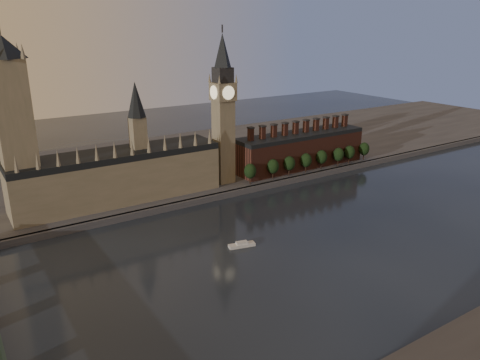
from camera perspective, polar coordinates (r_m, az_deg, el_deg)
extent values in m
plane|color=black|center=(250.05, 9.30, -8.18)|extent=(900.00, 900.00, 0.00)
cube|color=#4E4E53|center=(315.52, -1.64, -1.79)|extent=(900.00, 4.00, 4.00)
cube|color=#4E4E53|center=(391.44, -8.53, 2.05)|extent=(900.00, 180.00, 4.00)
cube|color=#80715B|center=(306.37, -14.59, 0.14)|extent=(130.00, 30.00, 28.00)
cube|color=black|center=(301.90, -14.83, 3.03)|extent=(130.00, 30.00, 4.00)
cube|color=#80715B|center=(304.29, -12.31, 5.28)|extent=(9.00, 9.00, 24.00)
cone|color=black|center=(300.07, -12.60, 9.56)|extent=(12.00, 12.00, 22.00)
cone|color=#80715B|center=(274.86, -25.67, 1.82)|extent=(2.60, 2.60, 10.00)
cone|color=#80715B|center=(276.22, -23.49, 2.20)|extent=(2.60, 2.60, 10.00)
cone|color=#80715B|center=(277.99, -21.33, 2.56)|extent=(2.60, 2.60, 10.00)
cone|color=#80715B|center=(280.16, -19.20, 2.92)|extent=(2.60, 2.60, 10.00)
cone|color=#80715B|center=(282.72, -17.11, 3.27)|extent=(2.60, 2.60, 10.00)
cone|color=#80715B|center=(285.66, -15.05, 3.61)|extent=(2.60, 2.60, 10.00)
cone|color=#80715B|center=(288.97, -13.04, 3.93)|extent=(2.60, 2.60, 10.00)
cone|color=#80715B|center=(292.64, -11.07, 4.24)|extent=(2.60, 2.60, 10.00)
cone|color=#80715B|center=(296.64, -9.15, 4.54)|extent=(2.60, 2.60, 10.00)
cone|color=#80715B|center=(300.98, -7.29, 4.83)|extent=(2.60, 2.60, 10.00)
cone|color=#80715B|center=(305.63, -5.47, 5.10)|extent=(2.60, 2.60, 10.00)
cone|color=#80715B|center=(310.59, -3.72, 5.36)|extent=(2.60, 2.60, 10.00)
cube|color=#80715B|center=(286.95, -25.52, 4.14)|extent=(18.00, 18.00, 90.00)
cone|color=black|center=(280.41, -26.98, 14.27)|extent=(24.00, 24.00, 12.00)
cylinder|color=#232326|center=(280.24, -27.16, 15.48)|extent=(0.50, 0.50, 12.00)
cone|color=#80715B|center=(273.66, -25.01, 14.06)|extent=(3.00, 3.00, 8.00)
cone|color=#80715B|center=(289.47, -25.52, 14.14)|extent=(3.00, 3.00, 8.00)
cube|color=#80715B|center=(327.82, -2.02, 4.65)|extent=(12.00, 12.00, 58.00)
cube|color=#80715B|center=(321.30, -2.09, 10.72)|extent=(14.00, 14.00, 12.00)
cube|color=#232326|center=(320.02, -2.12, 12.68)|extent=(11.00, 11.00, 10.00)
cone|color=black|center=(318.82, -2.15, 15.54)|extent=(13.00, 13.00, 22.00)
cylinder|color=#232326|center=(318.44, -2.18, 17.96)|extent=(1.00, 1.00, 5.00)
cylinder|color=beige|center=(315.20, -1.41, 10.58)|extent=(9.00, 0.50, 9.00)
cylinder|color=beige|center=(327.45, -2.75, 10.86)|extent=(9.00, 0.50, 9.00)
cylinder|color=beige|center=(317.70, -3.23, 10.62)|extent=(0.50, 9.00, 9.00)
cylinder|color=beige|center=(325.03, -0.99, 10.82)|extent=(0.50, 9.00, 9.00)
cone|color=#80715B|center=(311.37, -2.53, 12.14)|extent=(2.00, 2.00, 6.00)
cone|color=#80715B|center=(318.13, -0.47, 12.29)|extent=(2.00, 2.00, 6.00)
cone|color=#80715B|center=(322.57, -3.73, 12.34)|extent=(2.00, 2.00, 6.00)
cone|color=#80715B|center=(329.10, -1.72, 12.49)|extent=(2.00, 2.00, 6.00)
cube|color=#51281E|center=(371.76, 7.30, 3.47)|extent=(110.00, 25.00, 24.00)
cube|color=black|center=(368.55, 7.39, 5.50)|extent=(110.00, 25.00, 3.00)
cube|color=#51281E|center=(339.32, 1.32, 5.56)|extent=(3.50, 3.50, 9.00)
cube|color=#232326|center=(338.24, 1.32, 6.39)|extent=(4.20, 4.20, 1.00)
cube|color=#51281E|center=(345.17, 2.76, 5.77)|extent=(3.50, 3.50, 9.00)
cube|color=#232326|center=(344.11, 2.77, 6.58)|extent=(4.20, 4.20, 1.00)
cube|color=#51281E|center=(351.24, 4.15, 5.96)|extent=(3.50, 3.50, 9.00)
cube|color=#232326|center=(350.20, 4.17, 6.76)|extent=(4.20, 4.20, 1.00)
cube|color=#51281E|center=(357.51, 5.50, 6.15)|extent=(3.50, 3.50, 9.00)
cube|color=#232326|center=(356.49, 5.52, 6.93)|extent=(4.20, 4.20, 1.00)
cube|color=#51281E|center=(363.97, 6.79, 6.32)|extent=(3.50, 3.50, 9.00)
cube|color=#232326|center=(362.97, 6.82, 7.10)|extent=(4.20, 4.20, 1.00)
cube|color=#51281E|center=(370.62, 8.05, 6.49)|extent=(3.50, 3.50, 9.00)
cube|color=#232326|center=(369.63, 8.08, 7.25)|extent=(4.20, 4.20, 1.00)
cube|color=#51281E|center=(377.43, 9.26, 6.65)|extent=(3.50, 3.50, 9.00)
cube|color=#232326|center=(376.46, 9.30, 7.39)|extent=(4.20, 4.20, 1.00)
cube|color=#51281E|center=(384.41, 10.43, 6.79)|extent=(3.50, 3.50, 9.00)
cube|color=#232326|center=(383.46, 10.47, 7.53)|extent=(4.20, 4.20, 1.00)
cube|color=#51281E|center=(391.54, 11.55, 6.93)|extent=(3.50, 3.50, 9.00)
cube|color=#232326|center=(390.61, 11.60, 7.65)|extent=(4.20, 4.20, 1.00)
cube|color=#51281E|center=(398.82, 12.64, 7.07)|extent=(3.50, 3.50, 9.00)
cube|color=#232326|center=(397.91, 12.69, 7.77)|extent=(4.20, 4.20, 1.00)
cylinder|color=black|center=(329.40, 1.23, 0.02)|extent=(0.80, 0.80, 6.00)
ellipsoid|color=black|center=(327.40, 1.24, 1.10)|extent=(8.60, 8.60, 10.75)
cylinder|color=black|center=(341.00, 4.02, 0.62)|extent=(0.80, 0.80, 6.00)
ellipsoid|color=black|center=(339.08, 4.04, 1.67)|extent=(8.60, 8.60, 10.75)
cylinder|color=black|center=(349.65, 5.99, 1.02)|extent=(0.80, 0.80, 6.00)
ellipsoid|color=black|center=(347.77, 6.03, 2.04)|extent=(8.60, 8.60, 10.75)
cylinder|color=black|center=(359.16, 8.01, 1.41)|extent=(0.80, 0.80, 6.00)
ellipsoid|color=black|center=(357.34, 8.05, 2.41)|extent=(8.60, 8.60, 10.75)
cylinder|color=black|center=(369.87, 9.86, 1.82)|extent=(0.80, 0.80, 6.00)
ellipsoid|color=black|center=(368.09, 9.91, 2.79)|extent=(8.60, 8.60, 10.75)
cylinder|color=black|center=(379.69, 11.84, 2.13)|extent=(0.80, 0.80, 6.00)
ellipsoid|color=black|center=(377.96, 11.91, 3.07)|extent=(8.60, 8.60, 10.75)
cylinder|color=black|center=(388.41, 13.13, 2.40)|extent=(0.80, 0.80, 6.00)
ellipsoid|color=black|center=(386.72, 13.20, 3.33)|extent=(8.60, 8.60, 10.75)
cylinder|color=black|center=(401.61, 14.81, 2.79)|extent=(0.80, 0.80, 6.00)
ellipsoid|color=black|center=(399.98, 14.89, 3.69)|extent=(8.60, 8.60, 10.75)
cube|color=#BDBDBD|center=(247.96, 0.21, -7.95)|extent=(14.65, 7.00, 1.61)
cube|color=#BDBDBD|center=(247.34, 0.21, -7.66)|extent=(6.56, 4.26, 1.21)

